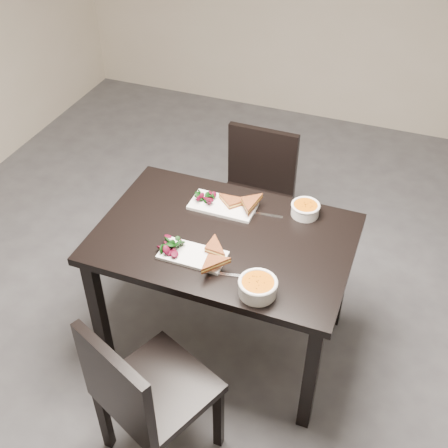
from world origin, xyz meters
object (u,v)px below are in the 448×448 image
Objects in this scene: chair_near at (142,393)px; plate_far at (223,206)px; table at (224,251)px; chair_far at (255,192)px; soup_bowl_near at (258,286)px; soup_bowl_far at (305,209)px; plate_near at (193,255)px.

chair_near is 0.99m from plate_far.
table is 0.75m from chair_far.
soup_bowl_near is 1.17× the size of soup_bowl_far.
soup_bowl_near is 0.61m from plate_far.
chair_near is at bearing -110.41° from soup_bowl_far.
soup_bowl_near is at bearing 76.82° from chair_near.
soup_bowl_far is at bearing 42.51° from table.
chair_far is 2.60× the size of plate_far.
soup_bowl_near is (0.34, -1.02, 0.31)m from chair_far.
soup_bowl_near is (0.34, -0.11, 0.03)m from plate_near.
chair_near reaches higher than table.
soup_bowl_near reaches higher than plate_far.
chair_far reaches higher than soup_bowl_far.
soup_bowl_near is at bearing -70.86° from chair_far.
chair_far is 2.85× the size of plate_near.
chair_near is at bearing -126.50° from soup_bowl_near.
chair_near is 5.12× the size of soup_bowl_near.
plate_near is at bearing -129.82° from soup_bowl_far.
chair_near reaches higher than soup_bowl_near.
soup_bowl_far is (0.39, 0.47, 0.03)m from plate_near.
table is 4.02× the size of plate_near.
soup_bowl_far is at bearing 50.18° from plate_near.
chair_near is 1.47m from chair_far.
chair_far is 0.59m from plate_far.
plate_near reaches higher than table.
chair_far is at bearing 113.51° from chair_near.
chair_near and chair_far have the same top height.
plate_far is at bearing 124.71° from soup_bowl_near.
chair_far is (-0.00, 1.47, 0.00)m from chair_near.
soup_bowl_far reaches higher than table.
chair_near is 0.63m from plate_near.
soup_bowl_far is at bearing 84.94° from soup_bowl_near.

